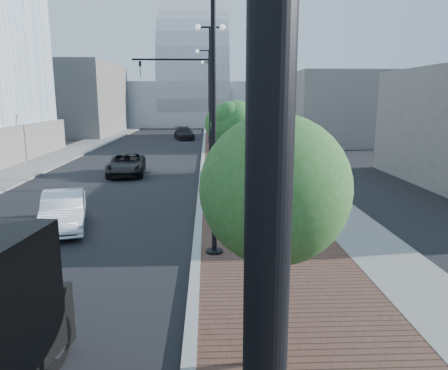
{
  "coord_description": "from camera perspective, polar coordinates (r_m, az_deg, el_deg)",
  "views": [
    {
      "loc": [
        0.4,
        -3.36,
        5.16
      ],
      "look_at": [
        1.0,
        12.0,
        2.0
      ],
      "focal_mm": 33.91,
      "sensor_mm": 36.0,
      "label": 1
    }
  ],
  "objects": [
    {
      "name": "sidewalk",
      "position": [
        43.77,
        1.85,
        4.93
      ],
      "size": [
        7.0,
        140.0,
        0.12
      ],
      "primitive_type": "cube",
      "color": "#4C2D23",
      "rests_on": "ground"
    },
    {
      "name": "concrete_strip",
      "position": [
        44.04,
        5.36,
        4.94
      ],
      "size": [
        2.4,
        140.0,
        0.13
      ],
      "primitive_type": "cube",
      "color": "slate",
      "rests_on": "ground"
    },
    {
      "name": "curb",
      "position": [
        43.66,
        -2.76,
        4.92
      ],
      "size": [
        0.3,
        140.0,
        0.14
      ],
      "primitive_type": "cube",
      "color": "gray",
      "rests_on": "ground"
    },
    {
      "name": "west_sidewalk",
      "position": [
        45.67,
        -19.35,
        4.56
      ],
      "size": [
        4.0,
        140.0,
        0.12
      ],
      "primitive_type": "cube",
      "color": "slate",
      "rests_on": "ground"
    },
    {
      "name": "white_sedan",
      "position": [
        18.21,
        -20.82,
        -3.21
      ],
      "size": [
        2.65,
        4.74,
        1.48
      ],
      "primitive_type": "imported",
      "rotation": [
        0.0,
        0.0,
        0.25
      ],
      "color": "white",
      "rests_on": "ground"
    },
    {
      "name": "dark_car_mid",
      "position": [
        29.69,
        -13.02,
        2.72
      ],
      "size": [
        2.84,
        5.37,
        1.44
      ],
      "primitive_type": "imported",
      "rotation": [
        0.0,
        0.0,
        0.09
      ],
      "color": "black",
      "rests_on": "ground"
    },
    {
      "name": "dark_car_far",
      "position": [
        54.56,
        -5.4,
        6.95
      ],
      "size": [
        3.09,
        5.52,
        1.51
      ],
      "primitive_type": "imported",
      "rotation": [
        0.0,
        0.0,
        0.2
      ],
      "color": "black",
      "rests_on": "ground"
    },
    {
      "name": "pedestrian",
      "position": [
        26.71,
        8.1,
        2.54
      ],
      "size": [
        0.78,
        0.57,
        1.99
      ],
      "primitive_type": "imported",
      "rotation": [
        0.0,
        0.0,
        3.01
      ],
      "color": "black",
      "rests_on": "ground"
    },
    {
      "name": "streetlight_0",
      "position": [
        1.41,
        5.98,
        -2.55
      ],
      "size": [
        1.72,
        0.56,
        9.28
      ],
      "color": "black",
      "rests_on": "ground"
    },
    {
      "name": "streetlight_1",
      "position": [
        13.38,
        -1.88,
        8.11
      ],
      "size": [
        1.44,
        0.56,
        9.21
      ],
      "color": "black",
      "rests_on": "ground"
    },
    {
      "name": "streetlight_2",
      "position": [
        25.36,
        -1.82,
        10.85
      ],
      "size": [
        1.72,
        0.56,
        9.28
      ],
      "color": "black",
      "rests_on": "ground"
    },
    {
      "name": "streetlight_3",
      "position": [
        37.37,
        -2.14,
        10.37
      ],
      "size": [
        1.44,
        0.56,
        9.21
      ],
      "color": "black",
      "rests_on": "ground"
    },
    {
      "name": "streetlight_4",
      "position": [
        49.36,
        -2.05,
        11.23
      ],
      "size": [
        1.72,
        0.56,
        9.28
      ],
      "color": "black",
      "rests_on": "ground"
    },
    {
      "name": "traffic_mast",
      "position": [
        28.37,
        -3.72,
        11.24
      ],
      "size": [
        5.09,
        0.2,
        8.0
      ],
      "color": "black",
      "rests_on": "ground"
    },
    {
      "name": "tree_0",
      "position": [
        7.66,
        7.18,
        -0.62
      ],
      "size": [
        2.72,
        2.72,
        4.92
      ],
      "color": "#382619",
      "rests_on": "ground"
    },
    {
      "name": "tree_1",
      "position": [
        18.46,
        1.65,
        8.0
      ],
      "size": [
        2.22,
        2.14,
        5.08
      ],
      "color": "#382619",
      "rests_on": "ground"
    },
    {
      "name": "tree_2",
      "position": [
        30.46,
        0.11,
        8.28
      ],
      "size": [
        2.8,
        2.8,
        4.79
      ],
      "color": "#382619",
      "rests_on": "ground"
    },
    {
      "name": "tree_3",
      "position": [
        42.44,
        -0.56,
        9.06
      ],
      "size": [
        2.39,
        2.34,
        4.44
      ],
      "color": "#382619",
      "rests_on": "ground"
    },
    {
      "name": "convention_center",
      "position": [
        88.39,
        -3.88,
        12.15
      ],
      "size": [
        50.0,
        30.0,
        50.0
      ],
      "color": "#9CA1A6",
      "rests_on": "ground"
    },
    {
      "name": "commercial_block_nw",
      "position": [
        66.56,
        -20.46,
        10.78
      ],
      "size": [
        14.0,
        20.0,
        10.0
      ],
      "primitive_type": "cube",
      "color": "#67615D",
      "rests_on": "ground"
    },
    {
      "name": "commercial_block_ne",
      "position": [
        55.6,
        14.28,
        10.08
      ],
      "size": [
        12.0,
        22.0,
        8.0
      ],
      "primitive_type": "cube",
      "color": "slate",
      "rests_on": "ground"
    },
    {
      "name": "utility_cover_1",
      "position": [
        12.58,
        7.26,
        -12.05
      ],
      "size": [
        0.5,
        0.5,
        0.02
      ],
      "primitive_type": "cube",
      "color": "black",
      "rests_on": "sidewalk"
    },
    {
      "name": "utility_cover_2",
      "position": [
        23.0,
        2.8,
        -1.02
      ],
      "size": [
        0.5,
        0.5,
        0.02
      ],
      "primitive_type": "cube",
      "color": "black",
      "rests_on": "sidewalk"
    }
  ]
}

